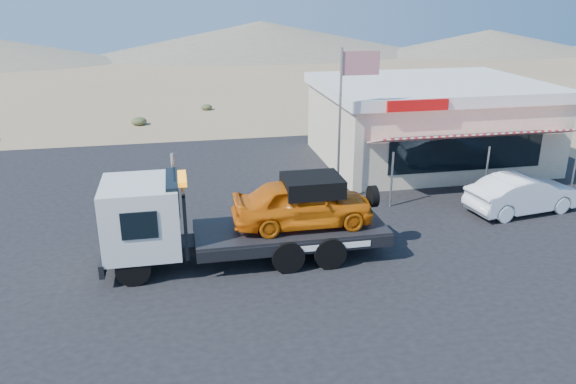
# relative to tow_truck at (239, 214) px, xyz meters

# --- Properties ---
(ground) EXTENTS (120.00, 120.00, 0.00)m
(ground) POSITION_rel_tow_truck_xyz_m (-0.20, 0.09, -1.55)
(ground) COLOR #8F7351
(ground) RESTS_ON ground
(asphalt_lot) EXTENTS (32.00, 24.00, 0.02)m
(asphalt_lot) POSITION_rel_tow_truck_xyz_m (1.80, 3.09, -1.54)
(asphalt_lot) COLOR black
(asphalt_lot) RESTS_ON ground
(tow_truck) EXTENTS (8.59, 2.55, 2.87)m
(tow_truck) POSITION_rel_tow_truck_xyz_m (0.00, 0.00, 0.00)
(tow_truck) COLOR black
(tow_truck) RESTS_ON asphalt_lot
(white_sedan) EXTENTS (4.58, 2.14, 1.45)m
(white_sedan) POSITION_rel_tow_truck_xyz_m (11.00, 1.86, -0.80)
(white_sedan) COLOR white
(white_sedan) RESTS_ON asphalt_lot
(jerky_store) EXTENTS (10.40, 9.97, 3.90)m
(jerky_store) POSITION_rel_tow_truck_xyz_m (10.30, 9.07, 0.45)
(jerky_store) COLOR #C7B496
(jerky_store) RESTS_ON asphalt_lot
(flagpole) EXTENTS (1.55, 0.10, 6.00)m
(flagpole) POSITION_rel_tow_truck_xyz_m (4.73, 4.59, 2.22)
(flagpole) COLOR #99999E
(flagpole) RESTS_ON asphalt_lot
(distant_hills) EXTENTS (126.00, 48.00, 4.20)m
(distant_hills) POSITION_rel_tow_truck_xyz_m (-9.97, 55.24, 0.34)
(distant_hills) COLOR #726B59
(distant_hills) RESTS_ON ground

